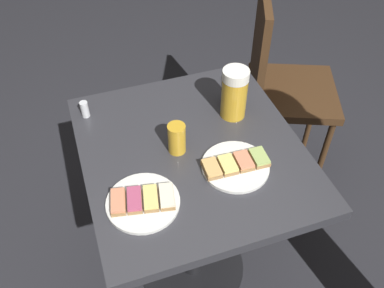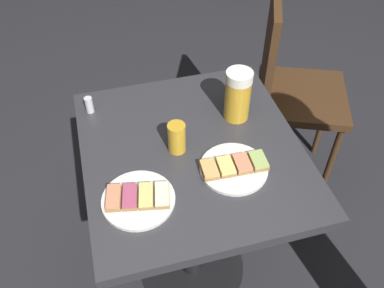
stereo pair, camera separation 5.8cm
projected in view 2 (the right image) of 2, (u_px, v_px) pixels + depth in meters
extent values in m
plane|color=#28282D|center=(192.00, 267.00, 1.80)|extent=(6.00, 6.00, 0.00)
cylinder|color=black|center=(192.00, 266.00, 1.80)|extent=(0.44, 0.44, 0.01)
cylinder|color=black|center=(192.00, 218.00, 1.54)|extent=(0.09, 0.09, 0.70)
cube|color=#333338|center=(192.00, 153.00, 1.29)|extent=(0.72, 0.66, 0.04)
cylinder|color=white|center=(234.00, 168.00, 1.22)|extent=(0.20, 0.20, 0.01)
cube|color=#9E7547|center=(258.00, 162.00, 1.22)|extent=(0.07, 0.05, 0.01)
cube|color=#ADC66B|center=(259.00, 159.00, 1.21)|extent=(0.07, 0.05, 0.01)
cube|color=#9E7547|center=(242.00, 164.00, 1.21)|extent=(0.07, 0.05, 0.01)
cube|color=#EA8E66|center=(242.00, 162.00, 1.20)|extent=(0.07, 0.05, 0.01)
cube|color=#9E7547|center=(226.00, 167.00, 1.20)|extent=(0.07, 0.05, 0.01)
cube|color=#EFE07A|center=(226.00, 165.00, 1.20)|extent=(0.07, 0.05, 0.01)
cube|color=#9E7547|center=(209.00, 170.00, 1.20)|extent=(0.07, 0.05, 0.01)
cube|color=#E5B266|center=(209.00, 168.00, 1.19)|extent=(0.07, 0.05, 0.01)
cylinder|color=white|center=(138.00, 200.00, 1.14)|extent=(0.20, 0.20, 0.01)
cube|color=#9E7547|center=(162.00, 196.00, 1.13)|extent=(0.09, 0.05, 0.01)
cube|color=white|center=(162.00, 194.00, 1.12)|extent=(0.08, 0.05, 0.01)
cube|color=#9E7547|center=(146.00, 197.00, 1.13)|extent=(0.09, 0.05, 0.01)
cube|color=#EFE07A|center=(146.00, 194.00, 1.12)|extent=(0.08, 0.05, 0.01)
cube|color=#9E7547|center=(130.00, 198.00, 1.13)|extent=(0.09, 0.05, 0.01)
cube|color=#BC4C70|center=(130.00, 195.00, 1.12)|extent=(0.08, 0.05, 0.01)
cube|color=#9E7547|center=(114.00, 199.00, 1.13)|extent=(0.09, 0.05, 0.01)
cube|color=#EA8E66|center=(113.00, 196.00, 1.12)|extent=(0.08, 0.05, 0.01)
cylinder|color=gold|center=(237.00, 99.00, 1.33)|extent=(0.08, 0.08, 0.14)
cylinder|color=white|center=(239.00, 77.00, 1.27)|extent=(0.08, 0.08, 0.03)
torus|color=silver|center=(232.00, 87.00, 1.36)|extent=(0.09, 0.01, 0.09)
cylinder|color=gold|center=(177.00, 138.00, 1.24)|extent=(0.05, 0.05, 0.10)
cylinder|color=silver|center=(89.00, 105.00, 1.38)|extent=(0.03, 0.03, 0.06)
cylinder|color=#472D19|center=(329.00, 166.00, 1.89)|extent=(0.03, 0.03, 0.48)
cylinder|color=#472D19|center=(323.00, 119.00, 2.12)|extent=(0.03, 0.03, 0.48)
cylinder|color=#472D19|center=(258.00, 159.00, 1.92)|extent=(0.03, 0.03, 0.48)
cylinder|color=#472D19|center=(260.00, 114.00, 2.14)|extent=(0.03, 0.03, 0.48)
cube|color=#472D19|center=(302.00, 97.00, 1.84)|extent=(0.50, 0.50, 0.04)
cube|color=#472D19|center=(270.00, 49.00, 1.69)|extent=(0.33, 0.16, 0.42)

